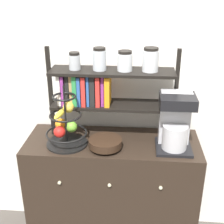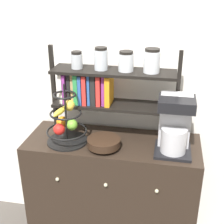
{
  "view_description": "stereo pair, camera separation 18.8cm",
  "coord_description": "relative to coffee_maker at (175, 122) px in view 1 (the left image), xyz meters",
  "views": [
    {
      "loc": [
        0.14,
        -1.55,
        1.83
      ],
      "look_at": [
        -0.0,
        0.21,
        1.05
      ],
      "focal_mm": 50.0,
      "sensor_mm": 36.0,
      "label": 1
    },
    {
      "loc": [
        0.33,
        -1.53,
        1.83
      ],
      "look_at": [
        -0.0,
        0.21,
        1.05
      ],
      "focal_mm": 50.0,
      "sensor_mm": 36.0,
      "label": 2
    }
  ],
  "objects": [
    {
      "name": "wooden_bowl",
      "position": [
        -0.42,
        -0.06,
        -0.13
      ],
      "size": [
        0.21,
        0.21,
        0.07
      ],
      "color": "black",
      "rests_on": "sideboard"
    },
    {
      "name": "fruit_stand",
      "position": [
        -0.67,
        -0.02,
        -0.04
      ],
      "size": [
        0.26,
        0.26,
        0.39
      ],
      "color": "black",
      "rests_on": "sideboard"
    },
    {
      "name": "wall_back",
      "position": [
        -0.38,
        0.3,
        0.29
      ],
      "size": [
        7.0,
        0.05,
        2.6
      ],
      "primitive_type": "cube",
      "color": "silver",
      "rests_on": "ground_plane"
    },
    {
      "name": "coffee_maker",
      "position": [
        0.0,
        0.0,
        0.0
      ],
      "size": [
        0.22,
        0.22,
        0.35
      ],
      "color": "black",
      "rests_on": "sideboard"
    },
    {
      "name": "shelf_hutch",
      "position": [
        -0.46,
        0.11,
        0.2
      ],
      "size": [
        0.82,
        0.2,
        0.6
      ],
      "color": "black",
      "rests_on": "sideboard"
    },
    {
      "name": "sideboard",
      "position": [
        -0.38,
        0.04,
        -0.59
      ],
      "size": [
        1.13,
        0.44,
        0.84
      ],
      "color": "black",
      "rests_on": "ground_plane"
    }
  ]
}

